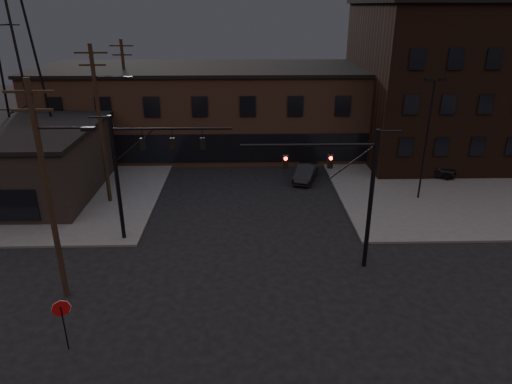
# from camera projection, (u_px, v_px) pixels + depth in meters

# --- Properties ---
(ground) EXTENTS (140.00, 140.00, 0.00)m
(ground) POSITION_uv_depth(u_px,v_px,m) (252.00, 317.00, 21.82)
(ground) COLOR black
(ground) RESTS_ON ground
(sidewalk_ne) EXTENTS (30.00, 30.00, 0.15)m
(sidewalk_ne) POSITION_uv_depth(u_px,v_px,m) (483.00, 164.00, 42.64)
(sidewalk_ne) COLOR #474744
(sidewalk_ne) RESTS_ON ground
(sidewalk_nw) EXTENTS (30.00, 30.00, 0.15)m
(sidewalk_nw) POSITION_uv_depth(u_px,v_px,m) (8.00, 168.00, 41.64)
(sidewalk_nw) COLOR #474744
(sidewalk_nw) RESTS_ON ground
(building_row) EXTENTS (40.00, 12.00, 8.00)m
(building_row) POSITION_uv_depth(u_px,v_px,m) (247.00, 110.00, 46.20)
(building_row) COLOR brown
(building_row) RESTS_ON ground
(building_right) EXTENTS (22.00, 16.00, 14.00)m
(building_right) POSITION_uv_depth(u_px,v_px,m) (476.00, 82.00, 43.71)
(building_right) COLOR black
(building_right) RESTS_ON ground
(traffic_signal_near) EXTENTS (7.12, 0.24, 8.00)m
(traffic_signal_near) POSITION_uv_depth(u_px,v_px,m) (351.00, 186.00, 24.23)
(traffic_signal_near) COLOR black
(traffic_signal_near) RESTS_ON ground
(traffic_signal_far) EXTENTS (7.12, 0.24, 8.00)m
(traffic_signal_far) POSITION_uv_depth(u_px,v_px,m) (137.00, 165.00, 27.17)
(traffic_signal_far) COLOR black
(traffic_signal_far) RESTS_ON ground
(stop_sign) EXTENTS (0.72, 0.33, 2.48)m
(stop_sign) POSITION_uv_depth(u_px,v_px,m) (62.00, 314.00, 19.11)
(stop_sign) COLOR black
(stop_sign) RESTS_ON ground
(utility_pole_near) EXTENTS (3.70, 0.28, 11.00)m
(utility_pole_near) POSITION_uv_depth(u_px,v_px,m) (49.00, 190.00, 21.23)
(utility_pole_near) COLOR black
(utility_pole_near) RESTS_ON ground
(utility_pole_mid) EXTENTS (3.70, 0.28, 11.50)m
(utility_pole_mid) POSITION_uv_depth(u_px,v_px,m) (101.00, 123.00, 32.21)
(utility_pole_mid) COLOR black
(utility_pole_mid) RESTS_ON ground
(utility_pole_far) EXTENTS (2.20, 0.28, 11.00)m
(utility_pole_far) POSITION_uv_depth(u_px,v_px,m) (127.00, 96.00, 43.41)
(utility_pole_far) COLOR black
(utility_pole_far) RESTS_ON ground
(transmission_tower) EXTENTS (7.00, 7.00, 25.00)m
(transmission_tower) POSITION_uv_depth(u_px,v_px,m) (1.00, 25.00, 33.32)
(transmission_tower) COLOR black
(transmission_tower) RESTS_ON ground
(lot_light_a) EXTENTS (1.50, 0.28, 9.14)m
(lot_light_a) POSITION_uv_depth(u_px,v_px,m) (428.00, 129.00, 32.97)
(lot_light_a) COLOR black
(lot_light_a) RESTS_ON ground
(lot_light_b) EXTENTS (1.50, 0.28, 9.14)m
(lot_light_b) POSITION_uv_depth(u_px,v_px,m) (477.00, 114.00, 37.74)
(lot_light_b) COLOR black
(lot_light_b) RESTS_ON ground
(parked_car_lot_a) EXTENTS (4.74, 3.16, 1.50)m
(parked_car_lot_a) POSITION_uv_depth(u_px,v_px,m) (429.00, 167.00, 39.30)
(parked_car_lot_a) COLOR black
(parked_car_lot_a) RESTS_ON sidewalk_ne
(parked_car_lot_b) EXTENTS (4.77, 3.06, 1.29)m
(parked_car_lot_b) POSITION_uv_depth(u_px,v_px,m) (439.00, 151.00, 44.09)
(parked_car_lot_b) COLOR silver
(parked_car_lot_b) RESTS_ON sidewalk_ne
(car_crossing) EXTENTS (2.74, 4.50, 1.40)m
(car_crossing) POSITION_uv_depth(u_px,v_px,m) (306.00, 172.00, 38.64)
(car_crossing) COLOR black
(car_crossing) RESTS_ON ground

